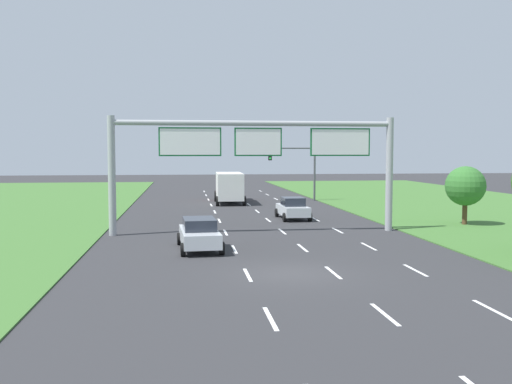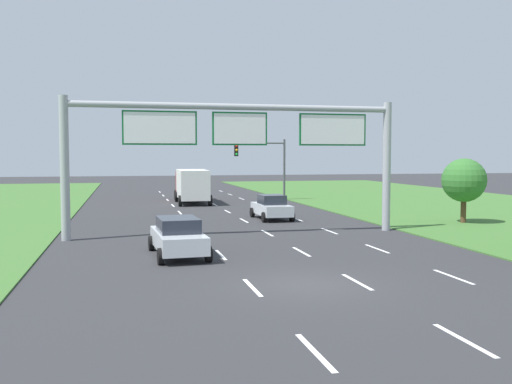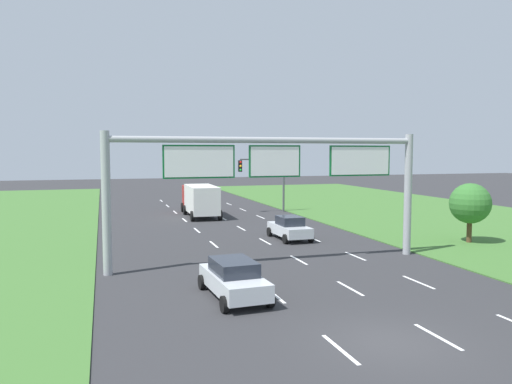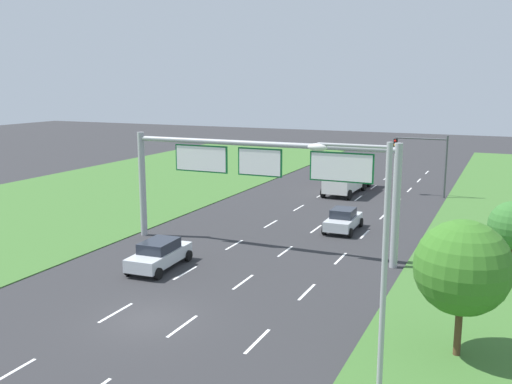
{
  "view_description": "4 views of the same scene",
  "coord_description": "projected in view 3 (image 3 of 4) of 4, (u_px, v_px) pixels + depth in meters",
  "views": [
    {
      "loc": [
        -4.26,
        -22.3,
        4.91
      ],
      "look_at": [
        0.03,
        11.33,
        2.5
      ],
      "focal_mm": 40.0,
      "sensor_mm": 36.0,
      "label": 1
    },
    {
      "loc": [
        -5.59,
        -17.14,
        4.12
      ],
      "look_at": [
        0.27,
        8.26,
        2.45
      ],
      "focal_mm": 40.0,
      "sensor_mm": 36.0,
      "label": 2
    },
    {
      "loc": [
        -8.54,
        -13.32,
        6.0
      ],
      "look_at": [
        -0.59,
        12.44,
        3.81
      ],
      "focal_mm": 35.0,
      "sensor_mm": 36.0,
      "label": 3
    },
    {
      "loc": [
        13.96,
        -19.45,
        10.2
      ],
      "look_at": [
        0.37,
        10.68,
        3.84
      ],
      "focal_mm": 40.0,
      "sensor_mm": 36.0,
      "label": 4
    }
  ],
  "objects": [
    {
      "name": "sign_gantry",
      "position": [
        275.0,
        171.0,
        26.42
      ],
      "size": [
        17.24,
        0.44,
        7.0
      ],
      "color": "#9EA0A5",
      "rests_on": "ground_plane"
    },
    {
      "name": "lane_dashes_slip",
      "position": [
        332.0,
        247.0,
        31.52
      ],
      "size": [
        0.14,
        68.4,
        0.01
      ],
      "color": "white",
      "rests_on": "ground_plane"
    },
    {
      "name": "box_truck",
      "position": [
        200.0,
        199.0,
        46.35
      ],
      "size": [
        2.84,
        8.31,
        2.9
      ],
      "rotation": [
        0.0,
        0.0,
        -0.03
      ],
      "color": "#B21E19",
      "rests_on": "ground_plane"
    },
    {
      "name": "lane_dashes_inner_left",
      "position": [
        225.0,
        253.0,
        29.46
      ],
      "size": [
        0.14,
        68.4,
        0.01
      ],
      "color": "white",
      "rests_on": "ground_plane"
    },
    {
      "name": "traffic_light_mast",
      "position": [
        265.0,
        173.0,
        49.06
      ],
      "size": [
        4.76,
        0.49,
        5.6
      ],
      "color": "#47494F",
      "rests_on": "ground_plane"
    },
    {
      "name": "car_near_red",
      "position": [
        290.0,
        228.0,
        34.12
      ],
      "size": [
        2.09,
        4.22,
        1.59
      ],
      "rotation": [
        0.0,
        0.0,
        0.02
      ],
      "color": "silver",
      "rests_on": "ground_plane"
    },
    {
      "name": "car_lead_silver",
      "position": [
        234.0,
        278.0,
        20.45
      ],
      "size": [
        2.28,
        4.59,
        1.58
      ],
      "rotation": [
        0.0,
        0.0,
        0.06
      ],
      "color": "silver",
      "rests_on": "ground_plane"
    },
    {
      "name": "lane_dashes_inner_right",
      "position": [
        280.0,
        250.0,
        30.49
      ],
      "size": [
        0.14,
        68.4,
        0.01
      ],
      "color": "white",
      "rests_on": "ground_plane"
    },
    {
      "name": "ground_plane",
      "position": [
        390.0,
        343.0,
        15.69
      ],
      "size": [
        200.0,
        200.0,
        0.0
      ],
      "primitive_type": "plane",
      "color": "#2D2D30"
    },
    {
      "name": "roadside_tree_mid",
      "position": [
        470.0,
        204.0,
        32.52
      ],
      "size": [
        2.64,
        2.64,
        3.95
      ],
      "color": "#513823",
      "rests_on": "ground_plane"
    }
  ]
}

